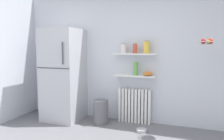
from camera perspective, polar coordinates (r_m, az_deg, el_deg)
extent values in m
cube|color=silver|center=(4.33, 4.23, 3.81)|extent=(7.04, 0.10, 2.60)
cube|color=#B7BABF|center=(4.50, -12.56, -1.22)|extent=(0.72, 0.71, 1.82)
cube|color=#262628|center=(4.18, -15.25, 0.48)|extent=(0.70, 0.01, 0.01)
cylinder|color=#4C4C51|center=(4.03, -12.81, 4.32)|extent=(0.02, 0.02, 0.40)
cube|color=white|center=(4.39, 2.19, -8.97)|extent=(0.05, 0.12, 0.66)
cube|color=white|center=(4.37, 3.01, -9.04)|extent=(0.05, 0.12, 0.66)
cube|color=white|center=(4.35, 3.83, -9.11)|extent=(0.05, 0.12, 0.66)
cube|color=white|center=(4.34, 4.66, -9.18)|extent=(0.05, 0.12, 0.66)
cube|color=white|center=(4.32, 5.50, -9.24)|extent=(0.05, 0.12, 0.66)
cube|color=white|center=(4.31, 6.34, -9.31)|extent=(0.05, 0.12, 0.66)
cube|color=white|center=(4.29, 7.19, -9.37)|extent=(0.05, 0.12, 0.66)
cube|color=white|center=(4.28, 8.05, -9.43)|extent=(0.05, 0.12, 0.66)
cube|color=white|center=(4.27, 8.91, -9.49)|extent=(0.05, 0.12, 0.66)
cube|color=white|center=(4.26, 9.77, -9.54)|extent=(0.05, 0.12, 0.66)
cube|color=white|center=(4.17, 5.91, -1.53)|extent=(0.80, 0.22, 0.02)
cube|color=white|center=(4.13, 5.98, 4.18)|extent=(0.80, 0.22, 0.02)
cylinder|color=silver|center=(4.19, 3.06, 5.56)|extent=(0.11, 0.11, 0.17)
cylinder|color=gray|center=(4.19, 3.06, 6.86)|extent=(0.10, 0.10, 0.02)
cylinder|color=#C64C38|center=(4.13, 5.99, 5.57)|extent=(0.08, 0.08, 0.18)
cylinder|color=gray|center=(4.13, 6.01, 6.92)|extent=(0.08, 0.08, 0.02)
cylinder|color=yellow|center=(4.08, 9.01, 5.81)|extent=(0.12, 0.12, 0.22)
cylinder|color=gray|center=(4.08, 9.03, 7.48)|extent=(0.11, 0.11, 0.02)
cylinder|color=#66A84C|center=(4.15, 6.24, 0.34)|extent=(0.08, 0.08, 0.25)
ellipsoid|color=orange|center=(4.11, 9.32, -0.95)|extent=(0.18, 0.18, 0.08)
cylinder|color=slate|center=(4.26, -2.91, -10.84)|extent=(0.28, 0.28, 0.46)
cylinder|color=#B7B7BC|center=(3.96, 7.71, -15.38)|extent=(0.18, 0.18, 0.05)
torus|color=#B2B2B7|center=(3.73, 23.32, 6.81)|extent=(0.28, 0.28, 0.01)
cylinder|color=#A8A8AD|center=(3.73, 23.30, 6.20)|extent=(0.22, 0.22, 0.01)
sphere|color=red|center=(3.75, 24.33, 6.91)|extent=(0.09, 0.09, 0.09)
sphere|color=#7FAD38|center=(3.78, 22.76, 6.91)|extent=(0.08, 0.08, 0.08)
sphere|color=red|center=(3.68, 22.78, 6.95)|extent=(0.08, 0.08, 0.08)
ellipsoid|color=yellow|center=(3.71, 23.86, 6.72)|extent=(0.05, 0.18, 0.09)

